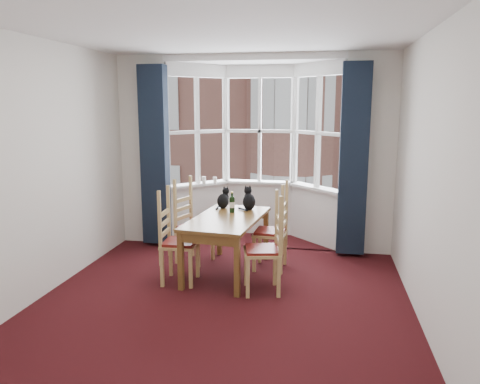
% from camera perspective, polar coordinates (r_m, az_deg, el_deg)
% --- Properties ---
extents(floor, '(4.50, 4.50, 0.00)m').
position_cam_1_polar(floor, '(5.01, -2.63, -14.13)').
color(floor, black).
rests_on(floor, ground).
extents(ceiling, '(4.50, 4.50, 0.00)m').
position_cam_1_polar(ceiling, '(4.60, -2.95, 19.43)').
color(ceiling, white).
rests_on(ceiling, floor).
extents(wall_left, '(0.00, 4.50, 4.50)m').
position_cam_1_polar(wall_left, '(5.41, -23.91, 2.33)').
color(wall_left, silver).
rests_on(wall_left, floor).
extents(wall_right, '(0.00, 4.50, 4.50)m').
position_cam_1_polar(wall_right, '(4.58, 22.37, 1.09)').
color(wall_right, silver).
rests_on(wall_right, floor).
extents(wall_near, '(4.00, 0.00, 4.00)m').
position_cam_1_polar(wall_near, '(2.51, -14.52, -5.87)').
color(wall_near, silver).
rests_on(wall_near, floor).
extents(wall_back_pier_left, '(0.70, 0.12, 2.80)m').
position_cam_1_polar(wall_back_pier_left, '(7.23, -11.56, 4.91)').
color(wall_back_pier_left, silver).
rests_on(wall_back_pier_left, floor).
extents(wall_back_pier_right, '(0.70, 0.12, 2.80)m').
position_cam_1_polar(wall_back_pier_right, '(6.74, 15.56, 4.33)').
color(wall_back_pier_right, silver).
rests_on(wall_back_pier_right, floor).
extents(bay_window, '(2.76, 0.94, 2.80)m').
position_cam_1_polar(bay_window, '(7.29, 2.13, 5.16)').
color(bay_window, white).
rests_on(bay_window, floor).
extents(curtain_left, '(0.38, 0.22, 2.60)m').
position_cam_1_polar(curtain_left, '(6.98, -10.34, 4.34)').
color(curtain_left, black).
rests_on(curtain_left, floor).
extents(curtain_right, '(0.38, 0.22, 2.60)m').
position_cam_1_polar(curtain_right, '(6.55, 13.67, 3.81)').
color(curtain_right, black).
rests_on(curtain_right, floor).
extents(dining_table, '(0.93, 1.52, 0.72)m').
position_cam_1_polar(dining_table, '(5.80, -1.58, -3.91)').
color(dining_table, brown).
rests_on(dining_table, floor).
extents(chair_left_near, '(0.42, 0.44, 0.92)m').
position_cam_1_polar(chair_left_near, '(5.63, -8.25, -6.23)').
color(chair_left_near, tan).
rests_on(chair_left_near, floor).
extents(chair_left_far, '(0.51, 0.53, 0.92)m').
position_cam_1_polar(chair_left_far, '(6.35, -6.23, -4.25)').
color(chair_left_far, tan).
rests_on(chair_left_far, floor).
extents(chair_right_near, '(0.48, 0.50, 0.92)m').
position_cam_1_polar(chair_right_near, '(5.30, 3.69, -7.22)').
color(chair_right_near, tan).
rests_on(chair_right_near, floor).
extents(chair_right_far, '(0.42, 0.44, 0.92)m').
position_cam_1_polar(chair_right_far, '(6.02, 4.56, -5.05)').
color(chair_right_far, tan).
rests_on(chair_right_far, floor).
extents(cat_left, '(0.22, 0.25, 0.30)m').
position_cam_1_polar(cat_left, '(6.27, -2.05, -0.95)').
color(cat_left, black).
rests_on(cat_left, dining_table).
extents(cat_right, '(0.24, 0.27, 0.32)m').
position_cam_1_polar(cat_right, '(6.17, 1.10, -1.03)').
color(cat_right, black).
rests_on(cat_right, dining_table).
extents(wine_bottle, '(0.07, 0.07, 0.27)m').
position_cam_1_polar(wine_bottle, '(6.01, -0.97, -1.40)').
color(wine_bottle, black).
rests_on(wine_bottle, dining_table).
extents(candle_tall, '(0.06, 0.06, 0.11)m').
position_cam_1_polar(candle_tall, '(7.36, -4.43, 1.46)').
color(candle_tall, white).
rests_on(candle_tall, bay_window).
extents(candle_short, '(0.06, 0.06, 0.10)m').
position_cam_1_polar(candle_short, '(7.35, -3.06, 1.44)').
color(candle_short, white).
rests_on(candle_short, bay_window).
extents(street, '(80.00, 80.00, 0.00)m').
position_cam_1_polar(street, '(37.57, 8.50, -1.89)').
color(street, '#333335').
rests_on(street, ground).
extents(tenement_building, '(18.40, 7.80, 15.20)m').
position_cam_1_polar(tenement_building, '(18.47, 7.19, 9.04)').
color(tenement_building, '#8E5749').
rests_on(tenement_building, street).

